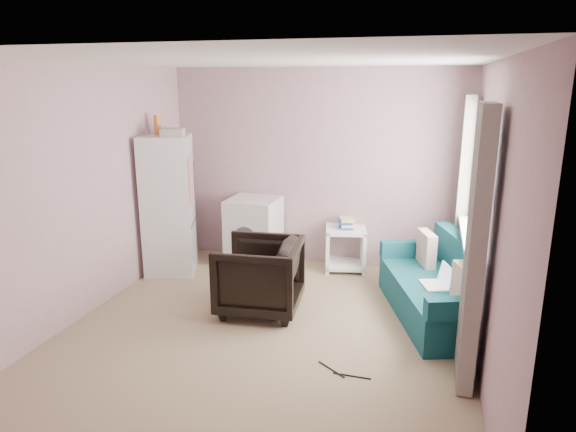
% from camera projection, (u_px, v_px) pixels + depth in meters
% --- Properties ---
extents(room, '(3.84, 4.24, 2.54)m').
position_uv_depth(room, '(267.00, 205.00, 4.61)').
color(room, '#9A8464').
rests_on(room, ground).
extents(armchair, '(0.84, 0.88, 0.84)m').
position_uv_depth(armchair, '(259.00, 272.00, 5.29)').
color(armchair, black).
rests_on(armchair, ground).
extents(fridge, '(0.75, 0.75, 1.94)m').
position_uv_depth(fridge, '(168.00, 204.00, 6.29)').
color(fridge, silver).
rests_on(fridge, ground).
extents(washing_machine, '(0.64, 0.65, 0.88)m').
position_uv_depth(washing_machine, '(254.00, 230.00, 6.64)').
color(washing_machine, silver).
rests_on(washing_machine, ground).
extents(side_table, '(0.59, 0.59, 0.67)m').
position_uv_depth(side_table, '(345.00, 245.00, 6.50)').
color(side_table, white).
rests_on(side_table, ground).
extents(sofa, '(1.31, 1.89, 0.77)m').
position_uv_depth(sofa, '(442.00, 290.00, 5.18)').
color(sofa, '#155861').
rests_on(sofa, ground).
extents(window_dressing, '(0.17, 2.62, 2.18)m').
position_uv_depth(window_dressing, '(468.00, 215.00, 4.83)').
color(window_dressing, white).
rests_on(window_dressing, ground).
extents(floor_cables, '(0.47, 0.19, 0.01)m').
position_uv_depth(floor_cables, '(341.00, 373.00, 4.22)').
color(floor_cables, black).
rests_on(floor_cables, ground).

